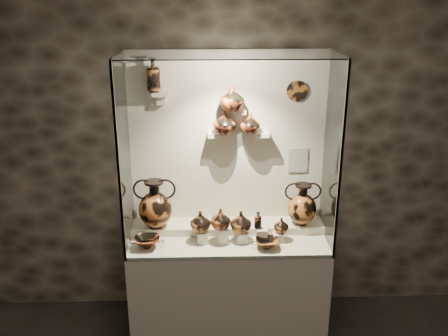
{
  "coord_description": "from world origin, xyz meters",
  "views": [
    {
      "loc": [
        -0.15,
        -1.64,
        2.88
      ],
      "look_at": [
        -0.04,
        2.21,
        1.47
      ],
      "focal_mm": 40.0,
      "sensor_mm": 36.0,
      "label": 1
    }
  ],
  "objects_px": {
    "ovoid_vase_c": "(250,123)",
    "kylix_right": "(267,243)",
    "jug_b": "(221,219)",
    "ovoid_vase_a": "(225,122)",
    "amphora_left": "(155,204)",
    "ovoid_vase_b": "(232,98)",
    "lekythos_tall": "(153,73)",
    "jug_c": "(241,222)",
    "jug_a": "(200,221)",
    "lekythos_small": "(258,219)",
    "jug_e": "(281,225)",
    "amphora_right": "(302,204)",
    "kylix_left": "(147,241)"
  },
  "relations": [
    {
      "from": "lekythos_tall",
      "to": "jug_b",
      "type": "bearing_deg",
      "value": -44.34
    },
    {
      "from": "jug_e",
      "to": "lekythos_tall",
      "type": "relative_size",
      "value": 0.43
    },
    {
      "from": "lekythos_small",
      "to": "ovoid_vase_c",
      "type": "distance_m",
      "value": 0.81
    },
    {
      "from": "jug_c",
      "to": "jug_e",
      "type": "height_order",
      "value": "jug_c"
    },
    {
      "from": "lekythos_tall",
      "to": "ovoid_vase_b",
      "type": "height_order",
      "value": "lekythos_tall"
    },
    {
      "from": "jug_a",
      "to": "kylix_left",
      "type": "height_order",
      "value": "jug_a"
    },
    {
      "from": "ovoid_vase_a",
      "to": "amphora_left",
      "type": "bearing_deg",
      "value": -153.04
    },
    {
      "from": "amphora_left",
      "to": "kylix_right",
      "type": "xyz_separation_m",
      "value": [
        0.94,
        -0.28,
        -0.24
      ]
    },
    {
      "from": "jug_c",
      "to": "ovoid_vase_c",
      "type": "xyz_separation_m",
      "value": [
        0.08,
        0.24,
        0.79
      ]
    },
    {
      "from": "kylix_right",
      "to": "jug_a",
      "type": "bearing_deg",
      "value": -173.77
    },
    {
      "from": "jug_e",
      "to": "lekythos_tall",
      "type": "bearing_deg",
      "value": 155.37
    },
    {
      "from": "jug_c",
      "to": "ovoid_vase_a",
      "type": "bearing_deg",
      "value": 104.7
    },
    {
      "from": "jug_a",
      "to": "ovoid_vase_c",
      "type": "height_order",
      "value": "ovoid_vase_c"
    },
    {
      "from": "ovoid_vase_a",
      "to": "jug_a",
      "type": "bearing_deg",
      "value": -112.92
    },
    {
      "from": "jug_c",
      "to": "lekythos_small",
      "type": "bearing_deg",
      "value": -14.06
    },
    {
      "from": "amphora_right",
      "to": "lekythos_tall",
      "type": "xyz_separation_m",
      "value": [
        -1.25,
        0.09,
        1.13
      ]
    },
    {
      "from": "jug_c",
      "to": "ovoid_vase_b",
      "type": "xyz_separation_m",
      "value": [
        -0.07,
        0.23,
        1.01
      ]
    },
    {
      "from": "kylix_left",
      "to": "jug_b",
      "type": "bearing_deg",
      "value": 17.06
    },
    {
      "from": "kylix_left",
      "to": "ovoid_vase_b",
      "type": "height_order",
      "value": "ovoid_vase_b"
    },
    {
      "from": "lekythos_tall",
      "to": "amphora_right",
      "type": "bearing_deg",
      "value": -20.56
    },
    {
      "from": "ovoid_vase_c",
      "to": "kylix_right",
      "type": "bearing_deg",
      "value": -58.39
    },
    {
      "from": "jug_c",
      "to": "kylix_right",
      "type": "relative_size",
      "value": 0.76
    },
    {
      "from": "ovoid_vase_b",
      "to": "kylix_right",
      "type": "bearing_deg",
      "value": -59.01
    },
    {
      "from": "amphora_left",
      "to": "lekythos_small",
      "type": "distance_m",
      "value": 0.89
    },
    {
      "from": "amphora_left",
      "to": "amphora_right",
      "type": "height_order",
      "value": "amphora_left"
    },
    {
      "from": "amphora_left",
      "to": "amphora_right",
      "type": "distance_m",
      "value": 1.28
    },
    {
      "from": "amphora_left",
      "to": "jug_c",
      "type": "xyz_separation_m",
      "value": [
        0.73,
        -0.15,
        -0.1
      ]
    },
    {
      "from": "lekythos_tall",
      "to": "ovoid_vase_c",
      "type": "relative_size",
      "value": 1.71
    },
    {
      "from": "jug_a",
      "to": "jug_e",
      "type": "height_order",
      "value": "jug_a"
    },
    {
      "from": "ovoid_vase_b",
      "to": "jug_b",
      "type": "bearing_deg",
      "value": -120.12
    },
    {
      "from": "jug_c",
      "to": "ovoid_vase_b",
      "type": "relative_size",
      "value": 0.88
    },
    {
      "from": "jug_c",
      "to": "lekythos_tall",
      "type": "xyz_separation_m",
      "value": [
        -0.71,
        0.27,
        1.21
      ]
    },
    {
      "from": "ovoid_vase_a",
      "to": "ovoid_vase_b",
      "type": "distance_m",
      "value": 0.22
    },
    {
      "from": "amphora_left",
      "to": "lekythos_small",
      "type": "xyz_separation_m",
      "value": [
        0.88,
        -0.15,
        -0.08
      ]
    },
    {
      "from": "lekythos_tall",
      "to": "jug_c",
      "type": "bearing_deg",
      "value": -37.18
    },
    {
      "from": "jug_a",
      "to": "kylix_right",
      "type": "xyz_separation_m",
      "value": [
        0.55,
        -0.13,
        -0.14
      ]
    },
    {
      "from": "amphora_left",
      "to": "jug_c",
      "type": "relative_size",
      "value": 2.33
    },
    {
      "from": "kylix_left",
      "to": "lekythos_small",
      "type": "bearing_deg",
      "value": 15.86
    },
    {
      "from": "jug_b",
      "to": "kylix_left",
      "type": "bearing_deg",
      "value": 169.53
    },
    {
      "from": "jug_c",
      "to": "lekythos_small",
      "type": "relative_size",
      "value": 1.11
    },
    {
      "from": "amphora_right",
      "to": "ovoid_vase_c",
      "type": "xyz_separation_m",
      "value": [
        -0.47,
        0.07,
        0.72
      ]
    },
    {
      "from": "jug_e",
      "to": "ovoid_vase_b",
      "type": "height_order",
      "value": "ovoid_vase_b"
    },
    {
      "from": "jug_c",
      "to": "ovoid_vase_b",
      "type": "distance_m",
      "value": 1.04
    },
    {
      "from": "amphora_left",
      "to": "jug_a",
      "type": "relative_size",
      "value": 2.4
    },
    {
      "from": "amphora_left",
      "to": "ovoid_vase_a",
      "type": "height_order",
      "value": "ovoid_vase_a"
    },
    {
      "from": "jug_a",
      "to": "kylix_right",
      "type": "height_order",
      "value": "jug_a"
    },
    {
      "from": "kylix_right",
      "to": "ovoid_vase_b",
      "type": "xyz_separation_m",
      "value": [
        -0.28,
        0.35,
        1.14
      ]
    },
    {
      "from": "jug_b",
      "to": "ovoid_vase_a",
      "type": "bearing_deg",
      "value": 63.64
    },
    {
      "from": "amphora_left",
      "to": "jug_e",
      "type": "distance_m",
      "value": 1.1
    },
    {
      "from": "lekythos_small",
      "to": "ovoid_vase_a",
      "type": "relative_size",
      "value": 0.86
    }
  ]
}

